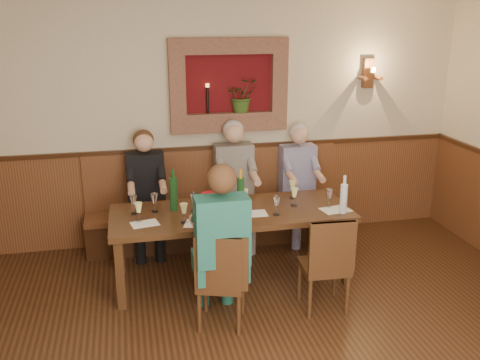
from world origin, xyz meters
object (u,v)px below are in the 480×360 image
object	(u,v)px
spittoon_bucket	(211,205)
dining_table	(231,218)
chair_near_left	(221,298)
wine_bottle_green_a	(241,192)
wine_bottle_green_b	(174,193)
person_chair_front	(220,258)
person_bench_right	(299,193)
water_bottle	(344,198)
person_bench_left	(147,204)
person_bench_mid	(235,195)
chair_near_right	(324,282)
bench	(216,216)

from	to	relation	value
spittoon_bucket	dining_table	bearing A→B (deg)	24.89
chair_near_left	wine_bottle_green_a	xyz separation A→B (m)	(0.37, 0.88, 0.66)
wine_bottle_green_a	wine_bottle_green_b	xyz separation A→B (m)	(-0.67, 0.09, 0.01)
dining_table	person_chair_front	size ratio (longest dim) A/B	1.61
person_bench_right	wine_bottle_green_b	world-z (taller)	person_bench_right
person_chair_front	spittoon_bucket	bearing A→B (deg)	86.94
wine_bottle_green_b	water_bottle	size ratio (longest dim) A/B	1.11
dining_table	water_bottle	bearing A→B (deg)	-15.31
dining_table	wine_bottle_green_b	bearing A→B (deg)	165.98
person_bench_right	person_chair_front	bearing A→B (deg)	-127.73
wine_bottle_green_a	wine_bottle_green_b	distance (m)	0.67
water_bottle	person_bench_left	bearing A→B (deg)	148.81
person_bench_mid	person_chair_front	size ratio (longest dim) A/B	0.99
chair_near_right	person_bench_right	size ratio (longest dim) A/B	0.66
person_bench_left	person_bench_mid	world-z (taller)	person_bench_mid
chair_near_right	spittoon_bucket	world-z (taller)	spittoon_bucket
wine_bottle_green_a	dining_table	bearing A→B (deg)	-153.85
bench	wine_bottle_green_b	distance (m)	1.15
chair_near_right	person_bench_right	distance (m)	1.65
spittoon_bucket	wine_bottle_green_b	bearing A→B (deg)	144.77
chair_near_left	person_chair_front	distance (m)	0.36
person_bench_left	water_bottle	world-z (taller)	person_bench_left
person_bench_left	wine_bottle_green_a	size ratio (longest dim) A/B	3.46
person_chair_front	person_bench_left	bearing A→B (deg)	108.64
person_bench_right	spittoon_bucket	bearing A→B (deg)	-142.23
person_bench_left	person_chair_front	bearing A→B (deg)	-71.36
person_bench_left	wine_bottle_green_b	world-z (taller)	person_bench_left
bench	person_bench_left	world-z (taller)	person_bench_left
person_bench_right	spittoon_bucket	xyz separation A→B (m)	(-1.21, -0.94, 0.28)
bench	person_chair_front	distance (m)	1.76
dining_table	chair_near_right	xyz separation A→B (m)	(0.72, -0.76, -0.41)
person_chair_front	wine_bottle_green_a	bearing A→B (deg)	66.45
chair_near_left	chair_near_right	world-z (taller)	chair_near_right
bench	person_chair_front	world-z (taller)	person_chair_front
person_bench_mid	chair_near_right	bearing A→B (deg)	-72.43
person_bench_mid	water_bottle	size ratio (longest dim) A/B	3.86
bench	chair_near_right	size ratio (longest dim) A/B	3.23
spittoon_bucket	water_bottle	distance (m)	1.30
chair_near_left	wine_bottle_green_b	distance (m)	1.21
chair_near_left	spittoon_bucket	distance (m)	0.94
dining_table	person_bench_mid	distance (m)	0.86
person_bench_right	chair_near_right	bearing A→B (deg)	-99.82
person_bench_left	bench	bearing A→B (deg)	7.53
person_chair_front	wine_bottle_green_a	distance (m)	0.95
wine_bottle_green_a	water_bottle	bearing A→B (deg)	-19.73
chair_near_right	spittoon_bucket	bearing A→B (deg)	148.24
person_bench_left	person_chair_front	size ratio (longest dim) A/B	0.95
chair_near_left	spittoon_bucket	bearing A→B (deg)	104.82
person_bench_mid	person_chair_front	bearing A→B (deg)	-106.22
bench	person_bench_mid	xyz separation A→B (m)	(0.21, -0.11, 0.29)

